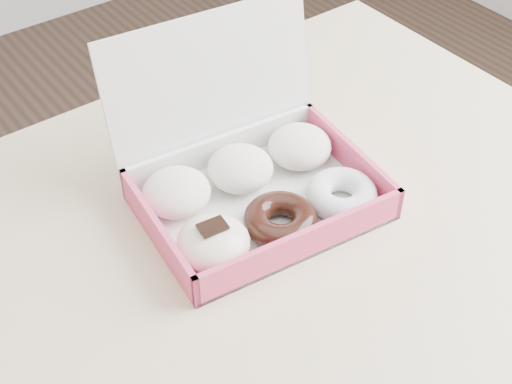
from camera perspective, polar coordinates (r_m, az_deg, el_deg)
table at (r=0.81m, az=-4.88°, el=-13.18°), size 1.20×0.80×0.75m
donut_box at (r=0.84m, az=-0.43°, el=0.83°), size 0.29×0.26×0.20m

